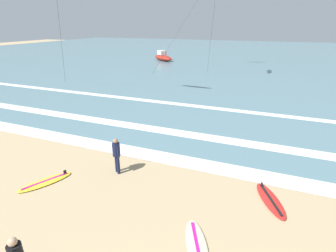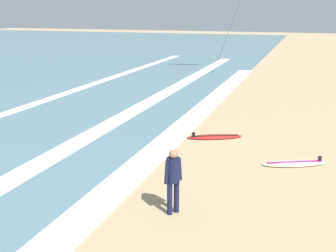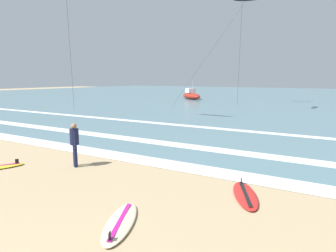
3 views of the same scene
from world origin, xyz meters
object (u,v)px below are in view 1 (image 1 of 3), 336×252
Objects in this scene: surfboard_foreground_flat at (270,200)px; offshore_boat at (163,57)px; surfer_left_near at (116,153)px; surfboard_left_pile at (45,182)px; surfboard_right_spare at (197,246)px.

surfboard_foreground_flat is 0.43× the size of offshore_boat.
offshore_boat is (-11.91, 33.54, -0.40)m from surfer_left_near.
offshore_boat reaches higher than surfboard_left_pile.
surfer_left_near is 0.74× the size of surfboard_left_pile.
surfboard_right_spare is at bearing -31.61° from surfer_left_near.
surfer_left_near reaches higher than surfboard_left_pile.
surfboard_foreground_flat is at bearing 3.42° from surfer_left_near.
offshore_boat is (-18.09, 33.18, 0.51)m from surfboard_foreground_flat.
surfboard_right_spare is 1.00× the size of surfboard_left_pile.
offshore_boat is (-16.17, 36.17, 0.51)m from surfboard_right_spare.
surfer_left_near is 6.26m from surfboard_foreground_flat.
surfboard_foreground_flat is at bearing -61.40° from offshore_boat.
surfboard_left_pile is at bearing -142.71° from surfer_left_near.
surfer_left_near is at bearing -70.45° from offshore_boat.
surfboard_right_spare is (4.26, -2.62, -0.91)m from surfer_left_near.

